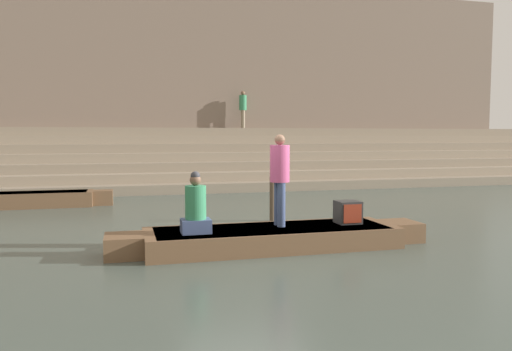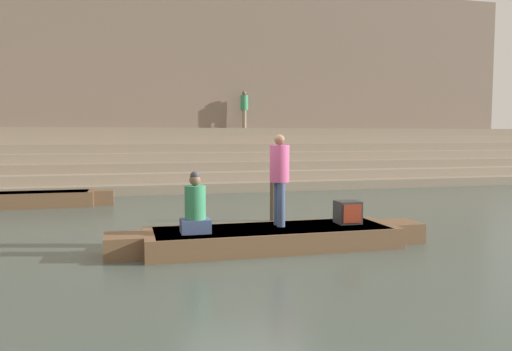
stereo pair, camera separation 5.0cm
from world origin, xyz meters
name	(u,v)px [view 1 (the left image)]	position (x,y,z in m)	size (l,w,h in m)	color
ground_plane	(247,243)	(0.00, 0.00, 0.00)	(120.00, 120.00, 0.00)	#47544C
ghat_steps	(180,165)	(0.00, 11.94, 0.89)	(36.00, 5.17, 2.49)	gray
back_wall	(173,83)	(0.00, 14.39, 4.61)	(34.20, 1.28, 9.27)	#7F6B5B
rowboat_main	(272,237)	(0.37, -0.51, 0.21)	(6.10, 1.56, 0.39)	brown
person_standing	(280,174)	(0.57, -0.35, 1.40)	(0.38, 0.38, 1.76)	#3D4C75
person_rowing	(196,209)	(-1.10, -0.63, 0.82)	(0.53, 0.41, 1.11)	#3D4C75
tv_set	(348,212)	(1.97, -0.43, 0.61)	(0.46, 0.44, 0.44)	#2D2D2D
moored_boat_shore	(19,200)	(-5.35, 6.55, 0.24)	(5.37, 1.00, 0.45)	brown
mooring_post	(272,199)	(1.24, 2.38, 0.55)	(0.13, 0.13, 1.11)	#473828
person_on_steps	(243,107)	(3.13, 13.42, 3.49)	(0.34, 0.34, 1.72)	gray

